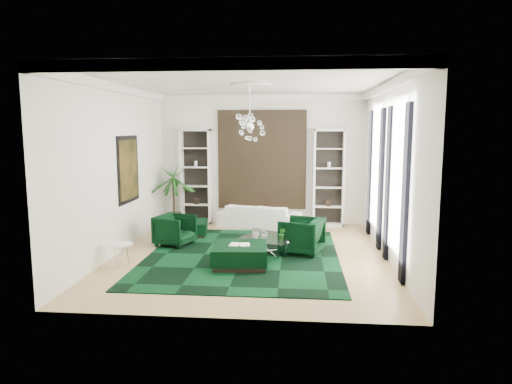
# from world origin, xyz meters

# --- Properties ---
(floor) EXTENTS (6.00, 7.00, 0.02)m
(floor) POSITION_xyz_m (0.00, 0.00, -0.01)
(floor) COLOR tan
(floor) RESTS_ON ground
(ceiling) EXTENTS (6.00, 7.00, 0.02)m
(ceiling) POSITION_xyz_m (0.00, 0.00, 3.81)
(ceiling) COLOR white
(ceiling) RESTS_ON ground
(wall_back) EXTENTS (6.00, 0.02, 3.80)m
(wall_back) POSITION_xyz_m (0.00, 3.51, 1.90)
(wall_back) COLOR silver
(wall_back) RESTS_ON ground
(wall_front) EXTENTS (6.00, 0.02, 3.80)m
(wall_front) POSITION_xyz_m (0.00, -3.51, 1.90)
(wall_front) COLOR silver
(wall_front) RESTS_ON ground
(wall_left) EXTENTS (0.02, 7.00, 3.80)m
(wall_left) POSITION_xyz_m (-3.01, 0.00, 1.90)
(wall_left) COLOR silver
(wall_left) RESTS_ON ground
(wall_right) EXTENTS (0.02, 7.00, 3.80)m
(wall_right) POSITION_xyz_m (3.01, 0.00, 1.90)
(wall_right) COLOR silver
(wall_right) RESTS_ON ground
(crown_molding) EXTENTS (6.00, 7.00, 0.18)m
(crown_molding) POSITION_xyz_m (0.00, 0.00, 3.70)
(crown_molding) COLOR white
(crown_molding) RESTS_ON ceiling
(ceiling_medallion) EXTENTS (0.90, 0.90, 0.05)m
(ceiling_medallion) POSITION_xyz_m (0.00, 0.30, 3.77)
(ceiling_medallion) COLOR white
(ceiling_medallion) RESTS_ON ceiling
(tapestry) EXTENTS (2.50, 0.06, 2.80)m
(tapestry) POSITION_xyz_m (0.00, 3.46, 1.90)
(tapestry) COLOR black
(tapestry) RESTS_ON wall_back
(shelving_left) EXTENTS (0.90, 0.38, 2.80)m
(shelving_left) POSITION_xyz_m (-1.95, 3.31, 1.40)
(shelving_left) COLOR white
(shelving_left) RESTS_ON floor
(shelving_right) EXTENTS (0.90, 0.38, 2.80)m
(shelving_right) POSITION_xyz_m (1.95, 3.31, 1.40)
(shelving_right) COLOR white
(shelving_right) RESTS_ON floor
(painting) EXTENTS (0.04, 1.30, 1.60)m
(painting) POSITION_xyz_m (-2.97, 0.60, 1.85)
(painting) COLOR black
(painting) RESTS_ON wall_left
(window_near) EXTENTS (0.03, 1.10, 2.90)m
(window_near) POSITION_xyz_m (2.99, -0.90, 1.90)
(window_near) COLOR white
(window_near) RESTS_ON wall_right
(curtain_near_a) EXTENTS (0.07, 0.30, 3.25)m
(curtain_near_a) POSITION_xyz_m (2.96, -1.68, 1.65)
(curtain_near_a) COLOR black
(curtain_near_a) RESTS_ON floor
(curtain_near_b) EXTENTS (0.07, 0.30, 3.25)m
(curtain_near_b) POSITION_xyz_m (2.96, -0.12, 1.65)
(curtain_near_b) COLOR black
(curtain_near_b) RESTS_ON floor
(window_far) EXTENTS (0.03, 1.10, 2.90)m
(window_far) POSITION_xyz_m (2.99, 1.50, 1.90)
(window_far) COLOR white
(window_far) RESTS_ON wall_right
(curtain_far_a) EXTENTS (0.07, 0.30, 3.25)m
(curtain_far_a) POSITION_xyz_m (2.96, 0.72, 1.65)
(curtain_far_a) COLOR black
(curtain_far_a) RESTS_ON floor
(curtain_far_b) EXTENTS (0.07, 0.30, 3.25)m
(curtain_far_b) POSITION_xyz_m (2.96, 2.28, 1.65)
(curtain_far_b) COLOR black
(curtain_far_b) RESTS_ON floor
(rug) EXTENTS (4.20, 5.00, 0.02)m
(rug) POSITION_xyz_m (-0.15, -0.12, 0.01)
(rug) COLOR black
(rug) RESTS_ON floor
(sofa) EXTENTS (2.44, 1.34, 0.67)m
(sofa) POSITION_xyz_m (-0.02, 2.78, 0.34)
(sofa) COLOR white
(sofa) RESTS_ON floor
(armchair_left) EXTENTS (1.02, 1.01, 0.74)m
(armchair_left) POSITION_xyz_m (-1.90, 0.67, 0.37)
(armchair_left) COLOR black
(armchair_left) RESTS_ON floor
(armchair_right) EXTENTS (1.13, 1.11, 0.81)m
(armchair_right) POSITION_xyz_m (1.15, 0.20, 0.41)
(armchair_right) COLOR black
(armchair_right) RESTS_ON floor
(coffee_table) EXTENTS (1.53, 1.53, 0.40)m
(coffee_table) POSITION_xyz_m (0.43, 0.09, 0.20)
(coffee_table) COLOR white
(coffee_table) RESTS_ON floor
(ottoman_side) EXTENTS (0.98, 0.98, 0.39)m
(ottoman_side) POSITION_xyz_m (-1.76, 1.69, 0.19)
(ottoman_side) COLOR black
(ottoman_side) RESTS_ON floor
(ottoman_front) EXTENTS (1.18, 1.18, 0.44)m
(ottoman_front) POSITION_xyz_m (-0.12, -0.86, 0.22)
(ottoman_front) COLOR black
(ottoman_front) RESTS_ON floor
(book) EXTENTS (0.42, 0.28, 0.03)m
(book) POSITION_xyz_m (-0.12, -0.86, 0.46)
(book) COLOR white
(book) RESTS_ON ottoman_front
(side_table) EXTENTS (0.58, 0.58, 0.46)m
(side_table) POSITION_xyz_m (-2.55, -1.10, 0.23)
(side_table) COLOR white
(side_table) RESTS_ON floor
(palm) EXTENTS (1.66, 1.66, 2.31)m
(palm) POSITION_xyz_m (-2.52, 2.89, 1.15)
(palm) COLOR #1A5017
(palm) RESTS_ON floor
(chandelier) EXTENTS (0.99, 0.99, 0.70)m
(chandelier) POSITION_xyz_m (-0.01, 0.12, 2.85)
(chandelier) COLOR white
(chandelier) RESTS_ON ceiling
(table_plant) EXTENTS (0.18, 0.16, 0.26)m
(table_plant) POSITION_xyz_m (0.72, -0.15, 0.53)
(table_plant) COLOR #1A5017
(table_plant) RESTS_ON coffee_table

